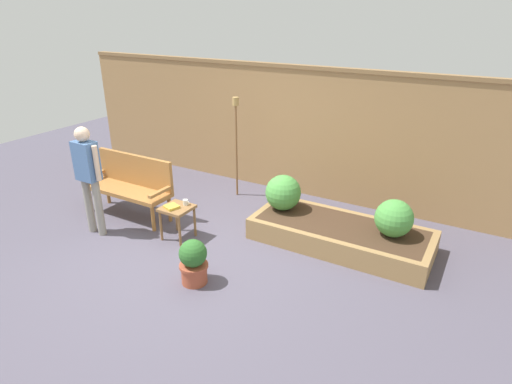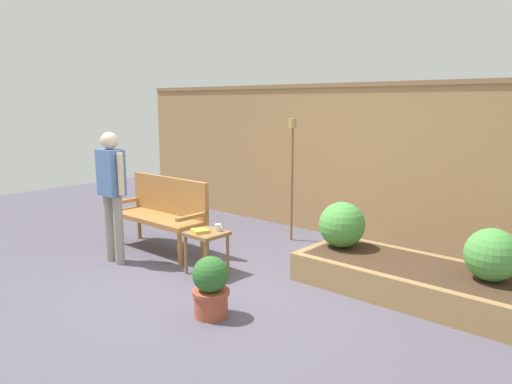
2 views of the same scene
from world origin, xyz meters
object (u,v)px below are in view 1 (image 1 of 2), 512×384
object	(u,v)px
garden_bench	(131,181)
shrub_near_bench	(283,193)
shrub_far_corner	(394,218)
person_by_bench	(88,172)
potted_boxwood	(193,261)
side_table	(177,212)
tiki_torch	(236,130)
book_on_table	(172,207)
cup_on_table	(186,202)

from	to	relation	value
garden_bench	shrub_near_bench	distance (m)	2.35
shrub_far_corner	person_by_bench	bearing A→B (deg)	-158.68
potted_boxwood	shrub_far_corner	size ratio (longest dim) A/B	1.15
garden_bench	potted_boxwood	world-z (taller)	garden_bench
side_table	person_by_bench	xyz separation A→B (m)	(-1.12, -0.46, 0.54)
garden_bench	person_by_bench	xyz separation A→B (m)	(-0.01, -0.72, 0.39)
shrub_near_bench	shrub_far_corner	xyz separation A→B (m)	(1.57, 0.00, -0.01)
potted_boxwood	tiki_torch	size ratio (longest dim) A/B	0.33
potted_boxwood	tiki_torch	world-z (taller)	tiki_torch
garden_bench	shrub_far_corner	xyz separation A→B (m)	(3.79, 0.76, -0.00)
shrub_near_bench	shrub_far_corner	distance (m)	1.57
side_table	book_on_table	world-z (taller)	book_on_table
garden_bench	shrub_far_corner	distance (m)	3.86
cup_on_table	shrub_near_bench	xyz separation A→B (m)	(1.05, 0.90, 0.04)
garden_bench	side_table	world-z (taller)	garden_bench
cup_on_table	person_by_bench	bearing A→B (deg)	-153.86
shrub_far_corner	book_on_table	bearing A→B (deg)	-158.39
potted_boxwood	shrub_near_bench	xyz separation A→B (m)	(0.27, 1.75, 0.27)
garden_bench	side_table	size ratio (longest dim) A/B	3.00
garden_bench	tiki_torch	world-z (taller)	tiki_torch
side_table	shrub_far_corner	world-z (taller)	shrub_far_corner
potted_boxwood	cup_on_table	bearing A→B (deg)	132.39
book_on_table	potted_boxwood	xyz separation A→B (m)	(0.88, -0.68, -0.21)
side_table	book_on_table	xyz separation A→B (m)	(-0.04, -0.06, 0.10)
cup_on_table	book_on_table	world-z (taller)	cup_on_table
shrub_near_bench	cup_on_table	bearing A→B (deg)	-139.31
shrub_near_bench	book_on_table	bearing A→B (deg)	-136.92
garden_bench	cup_on_table	xyz separation A→B (m)	(1.17, -0.14, -0.03)
book_on_table	shrub_far_corner	bearing A→B (deg)	40.45
shrub_far_corner	shrub_near_bench	bearing A→B (deg)	180.00
shrub_near_bench	shrub_far_corner	size ratio (longest dim) A/B	1.06
person_by_bench	cup_on_table	bearing A→B (deg)	26.14
shrub_far_corner	tiki_torch	bearing A→B (deg)	166.28
person_by_bench	book_on_table	bearing A→B (deg)	20.57
shrub_near_bench	shrub_far_corner	bearing A→B (deg)	0.00
shrub_far_corner	person_by_bench	distance (m)	4.09
cup_on_table	person_by_bench	distance (m)	1.38
side_table	cup_on_table	world-z (taller)	cup_on_table
garden_bench	cup_on_table	bearing A→B (deg)	-6.92
shrub_near_bench	tiki_torch	xyz separation A→B (m)	(-1.22, 0.68, 0.60)
side_table	person_by_bench	size ratio (longest dim) A/B	0.31
cup_on_table	book_on_table	size ratio (longest dim) A/B	0.59
cup_on_table	shrub_far_corner	xyz separation A→B (m)	(2.61, 0.90, 0.02)
side_table	cup_on_table	distance (m)	0.18
cup_on_table	potted_boxwood	distance (m)	1.18
book_on_table	garden_bench	bearing A→B (deg)	-177.69
garden_bench	shrub_far_corner	size ratio (longest dim) A/B	2.98
side_table	potted_boxwood	size ratio (longest dim) A/B	0.86
garden_bench	shrub_far_corner	world-z (taller)	garden_bench
garden_bench	person_by_bench	distance (m)	0.82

